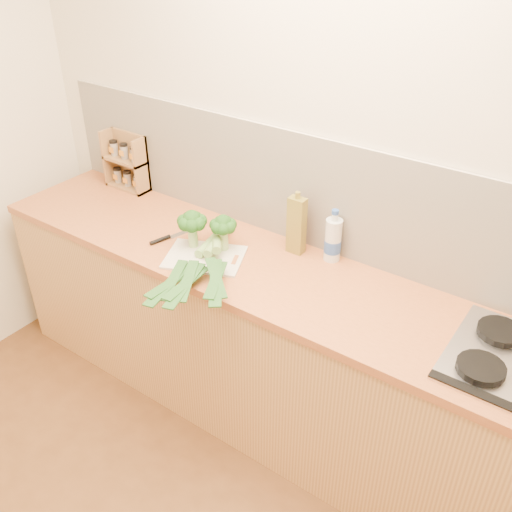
{
  "coord_description": "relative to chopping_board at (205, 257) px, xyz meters",
  "views": [
    {
      "loc": [
        1.08,
        -0.57,
        2.31
      ],
      "look_at": [
        -0.1,
        1.1,
        1.02
      ],
      "focal_mm": 40.0,
      "sensor_mm": 36.0,
      "label": 1
    }
  ],
  "objects": [
    {
      "name": "spice_rack",
      "position": [
        -0.83,
        0.34,
        0.13
      ],
      "size": [
        0.27,
        0.11,
        0.32
      ],
      "color": "#9F7844",
      "rests_on": "counter"
    },
    {
      "name": "leek_front",
      "position": [
        -0.01,
        -0.02,
        0.03
      ],
      "size": [
        0.2,
        0.72,
        0.04
      ],
      "rotation": [
        0.0,
        0.0,
        0.21
      ],
      "color": "white",
      "rests_on": "chopping_board"
    },
    {
      "name": "chopping_board",
      "position": [
        0.0,
        0.0,
        0.0
      ],
      "size": [
        0.42,
        0.37,
        0.01
      ],
      "primitive_type": "cube",
      "rotation": [
        0.0,
        0.0,
        0.4
      ],
      "color": "beige",
      "rests_on": "counter"
    },
    {
      "name": "broccoli_right",
      "position": [
        0.03,
        0.1,
        0.13
      ],
      "size": [
        0.13,
        0.13,
        0.18
      ],
      "color": "#9DC572",
      "rests_on": "chopping_board"
    },
    {
      "name": "leek_back",
      "position": [
        0.08,
        -0.0,
        0.06
      ],
      "size": [
        0.45,
        0.57,
        0.04
      ],
      "rotation": [
        0.0,
        0.0,
        0.66
      ],
      "color": "white",
      "rests_on": "chopping_board"
    },
    {
      "name": "chefs_knife",
      "position": [
        -0.26,
        0.02,
        0.0
      ],
      "size": [
        0.09,
        0.27,
        0.02
      ],
      "rotation": [
        0.0,
        0.0,
        -0.26
      ],
      "color": "silver",
      "rests_on": "counter"
    },
    {
      "name": "amber_bottle",
      "position": [
        0.31,
        0.33,
        0.11
      ],
      "size": [
        0.06,
        0.06,
        0.27
      ],
      "color": "maroon",
      "rests_on": "counter"
    },
    {
      "name": "glass_bottle",
      "position": [
        0.29,
        0.31,
        0.11
      ],
      "size": [
        0.07,
        0.07,
        0.27
      ],
      "color": "silver",
      "rests_on": "counter"
    },
    {
      "name": "water_bottle",
      "position": [
        0.48,
        0.33,
        0.09
      ],
      "size": [
        0.08,
        0.08,
        0.23
      ],
      "color": "silver",
      "rests_on": "counter"
    },
    {
      "name": "broccoli_left",
      "position": [
        -0.1,
        0.04,
        0.13
      ],
      "size": [
        0.14,
        0.14,
        0.19
      ],
      "color": "#9DC572",
      "rests_on": "chopping_board"
    },
    {
      "name": "room_shell",
      "position": [
        0.39,
        0.39,
        0.26
      ],
      "size": [
        3.5,
        3.5,
        3.5
      ],
      "color": "beige",
      "rests_on": "ground"
    },
    {
      "name": "counter",
      "position": [
        0.39,
        0.1,
        -0.45
      ],
      "size": [
        3.2,
        0.62,
        0.9
      ],
      "color": "tan",
      "rests_on": "ground"
    },
    {
      "name": "leek_mid",
      "position": [
        0.04,
        -0.02,
        0.05
      ],
      "size": [
        0.26,
        0.69,
        0.04
      ],
      "rotation": [
        0.0,
        0.0,
        0.31
      ],
      "color": "white",
      "rests_on": "chopping_board"
    },
    {
      "name": "oil_tin",
      "position": [
        0.31,
        0.29,
        0.14
      ],
      "size": [
        0.08,
        0.05,
        0.31
      ],
      "color": "olive",
      "rests_on": "counter"
    }
  ]
}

